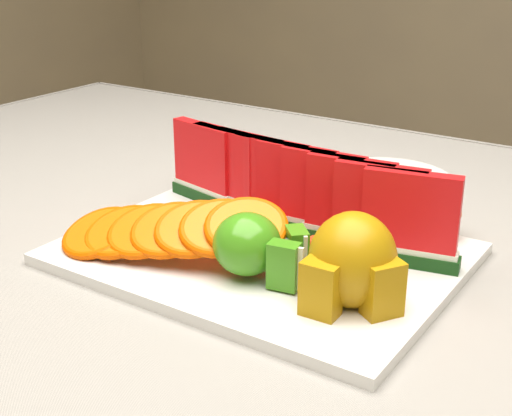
{
  "coord_description": "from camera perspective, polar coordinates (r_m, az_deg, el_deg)",
  "views": [
    {
      "loc": [
        0.43,
        -0.63,
        1.09
      ],
      "look_at": [
        0.04,
        -0.05,
        0.81
      ],
      "focal_mm": 50.0,
      "sensor_mm": 36.0,
      "label": 1
    }
  ],
  "objects": [
    {
      "name": "watermelon_row",
      "position": [
        0.79,
        3.21,
        1.43
      ],
      "size": [
        0.39,
        0.07,
        0.1
      ],
      "color": "#0D3D15",
      "rests_on": "platter"
    },
    {
      "name": "table",
      "position": [
        0.88,
        -0.51,
        -8.04
      ],
      "size": [
        1.4,
        0.9,
        0.75
      ],
      "color": "#4F361D",
      "rests_on": "ground"
    },
    {
      "name": "side_plate",
      "position": [
        1.0,
        10.4,
        2.21
      ],
      "size": [
        0.24,
        0.24,
        0.01
      ],
      "color": "silver",
      "rests_on": "tablecloth"
    },
    {
      "name": "apple_cluster",
      "position": [
        0.68,
        -0.13,
        -3.07
      ],
      "size": [
        0.11,
        0.09,
        0.06
      ],
      "color": "#317E0E",
      "rests_on": "platter"
    },
    {
      "name": "tangerine_segments",
      "position": [
        0.77,
        0.86,
        -1.72
      ],
      "size": [
        0.17,
        0.07,
        0.02
      ],
      "color": "orange",
      "rests_on": "platter"
    },
    {
      "name": "tablecloth",
      "position": [
        0.85,
        -0.52,
        -4.37
      ],
      "size": [
        1.53,
        1.03,
        0.2
      ],
      "color": "gray",
      "rests_on": "table"
    },
    {
      "name": "fork",
      "position": [
        1.13,
        -4.14,
        4.56
      ],
      "size": [
        0.09,
        0.19,
        0.0
      ],
      "color": "silver",
      "rests_on": "tablecloth"
    },
    {
      "name": "orange_fan_front",
      "position": [
        0.73,
        -6.88,
        -1.71
      ],
      "size": [
        0.26,
        0.15,
        0.06
      ],
      "color": "#ED3B00",
      "rests_on": "platter"
    },
    {
      "name": "orange_fan_back",
      "position": [
        0.85,
        5.73,
        1.09
      ],
      "size": [
        0.34,
        0.11,
        0.05
      ],
      "color": "#ED3B00",
      "rests_on": "platter"
    },
    {
      "name": "platter",
      "position": [
        0.76,
        0.48,
        -3.67
      ],
      "size": [
        0.4,
        0.3,
        0.01
      ],
      "color": "silver",
      "rests_on": "tablecloth"
    },
    {
      "name": "pear_cluster",
      "position": [
        0.64,
        7.73,
        -4.42
      ],
      "size": [
        0.11,
        0.1,
        0.09
      ],
      "color": "#B76E1E",
      "rests_on": "platter"
    }
  ]
}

